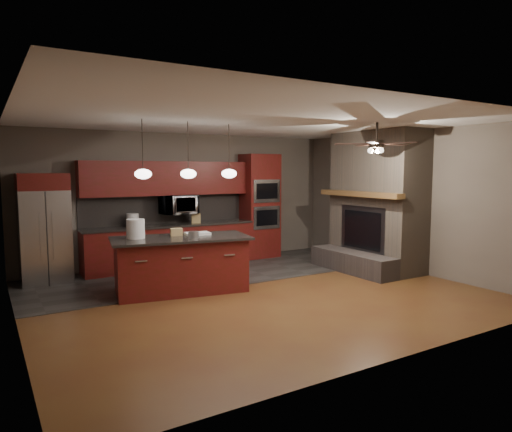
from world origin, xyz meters
TOP-DOWN VIEW (x-y plane):
  - ground at (0.00, 0.00)m, footprint 7.00×7.00m
  - ceiling at (0.00, 0.00)m, footprint 7.00×6.00m
  - back_wall at (0.00, 3.00)m, footprint 7.00×0.02m
  - right_wall at (3.50, 0.00)m, footprint 0.02×6.00m
  - left_wall at (-3.50, 0.00)m, footprint 0.02×6.00m
  - slate_tile_patch at (0.00, 1.80)m, footprint 7.00×2.40m
  - fireplace_column at (3.04, 0.40)m, footprint 1.30×2.10m
  - back_cabinetry at (-0.48, 2.74)m, footprint 3.59×0.64m
  - oven_tower at (1.70, 2.69)m, footprint 0.80×0.63m
  - microwave at (-0.27, 2.75)m, footprint 0.73×0.41m
  - refrigerator at (-2.87, 2.62)m, footprint 0.83×0.75m
  - kitchen_island at (-1.02, 0.77)m, footprint 2.38×1.40m
  - white_bucket at (-1.70, 1.01)m, footprint 0.35×0.35m
  - paint_can at (-0.91, 0.51)m, footprint 0.19×0.19m
  - paint_tray at (-0.68, 0.87)m, footprint 0.45×0.34m
  - cardboard_box at (-1.02, 0.97)m, footprint 0.22×0.18m
  - counter_bucket at (-1.26, 2.70)m, footprint 0.30×0.30m
  - counter_box at (0.08, 2.65)m, footprint 0.22×0.20m
  - pendant_left at (-1.65, 0.70)m, footprint 0.26×0.26m
  - pendant_center at (-0.90, 0.70)m, footprint 0.26×0.26m
  - pendant_right at (-0.15, 0.70)m, footprint 0.26×0.26m
  - ceiling_fan at (1.80, -0.80)m, footprint 1.27×1.33m

SIDE VIEW (x-z plane):
  - ground at x=0.00m, z-range 0.00..0.00m
  - slate_tile_patch at x=0.00m, z-range 0.00..0.01m
  - kitchen_island at x=-1.02m, z-range 0.00..0.92m
  - back_cabinetry at x=-0.48m, z-range -0.21..1.99m
  - paint_tray at x=-0.68m, z-range 0.92..0.96m
  - paint_can at x=-0.91m, z-range 0.92..1.04m
  - cardboard_box at x=-1.02m, z-range 0.92..1.04m
  - refrigerator at x=-2.87m, z-range 0.00..1.97m
  - counter_box at x=0.08m, z-range 0.90..1.10m
  - counter_bucket at x=-1.26m, z-range 0.90..1.16m
  - white_bucket at x=-1.70m, z-range 0.92..1.23m
  - oven_tower at x=1.70m, z-range 0.00..2.38m
  - fireplace_column at x=3.04m, z-range -0.10..2.70m
  - microwave at x=-0.27m, z-range 1.05..1.55m
  - back_wall at x=0.00m, z-range 0.00..2.80m
  - right_wall at x=3.50m, z-range 0.00..2.80m
  - left_wall at x=-3.50m, z-range 0.00..2.80m
  - pendant_left at x=-1.65m, z-range 1.51..2.42m
  - pendant_center at x=-0.90m, z-range 1.51..2.42m
  - pendant_right at x=-0.15m, z-range 1.51..2.42m
  - ceiling_fan at x=1.80m, z-range 2.25..2.66m
  - ceiling at x=0.00m, z-range 2.79..2.81m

